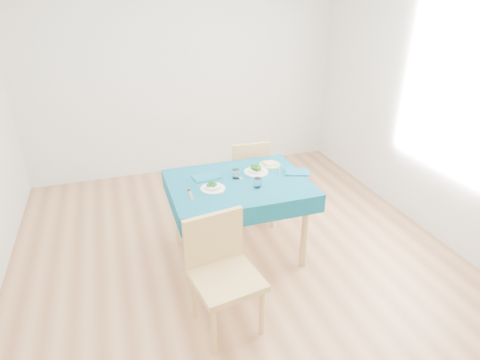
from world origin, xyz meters
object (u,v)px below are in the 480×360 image
object	(u,v)px
chair_far	(246,170)
bowl_near	(213,186)
bowl_far	(256,169)
table	(239,219)
side_plate	(270,165)
chair_near	(226,264)

from	to	relation	value
chair_far	bowl_near	size ratio (longest dim) A/B	4.73
bowl_near	bowl_far	xyz separation A→B (m)	(0.45, 0.19, 0.00)
bowl_far	table	bearing A→B (deg)	-148.42
bowl_near	side_plate	bearing A→B (deg)	26.03
bowl_far	bowl_near	bearing A→B (deg)	-156.94
table	bowl_far	distance (m)	0.48
bowl_near	bowl_far	size ratio (longest dim) A/B	0.94
chair_far	bowl_near	world-z (taller)	chair_far
bowl_near	bowl_far	world-z (taller)	bowl_far
table	chair_far	xyz separation A→B (m)	(0.34, 0.77, 0.10)
bowl_near	bowl_far	distance (m)	0.49
table	chair_far	size ratio (longest dim) A/B	1.22
table	chair_near	xyz separation A→B (m)	(-0.35, -0.81, 0.19)
bowl_near	side_plate	xyz separation A→B (m)	(0.64, 0.31, -0.03)
table	side_plate	distance (m)	0.60
bowl_far	side_plate	bearing A→B (deg)	32.81
chair_far	bowl_far	distance (m)	0.73
chair_near	chair_far	size ratio (longest dim) A/B	1.17
bowl_far	side_plate	world-z (taller)	bowl_far
table	bowl_near	bearing A→B (deg)	-165.03
table	chair_near	world-z (taller)	chair_near
table	side_plate	size ratio (longest dim) A/B	5.94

